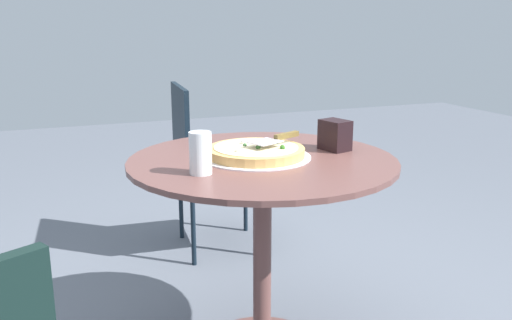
{
  "coord_description": "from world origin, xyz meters",
  "views": [
    {
      "loc": [
        0.66,
        1.63,
        1.19
      ],
      "look_at": [
        0.02,
        -0.02,
        0.74
      ],
      "focal_mm": 38.02,
      "sensor_mm": 36.0,
      "label": 1
    }
  ],
  "objects_px": {
    "patio_table": "(262,214)",
    "pizza_on_tray": "(256,152)",
    "napkin_dispenser": "(335,135)",
    "patio_chair_far": "(205,156)",
    "drinking_cup": "(200,153)",
    "pizza_server": "(277,138)"
  },
  "relations": [
    {
      "from": "patio_table",
      "to": "patio_chair_far",
      "type": "distance_m",
      "value": 1.02
    },
    {
      "from": "drinking_cup",
      "to": "patio_chair_far",
      "type": "xyz_separation_m",
      "value": [
        -0.34,
        -1.12,
        -0.3
      ]
    },
    {
      "from": "patio_table",
      "to": "patio_chair_far",
      "type": "xyz_separation_m",
      "value": [
        -0.09,
        -1.01,
        -0.04
      ]
    },
    {
      "from": "patio_table",
      "to": "drinking_cup",
      "type": "height_order",
      "value": "drinking_cup"
    },
    {
      "from": "pizza_on_tray",
      "to": "napkin_dispenser",
      "type": "height_order",
      "value": "napkin_dispenser"
    },
    {
      "from": "pizza_on_tray",
      "to": "drinking_cup",
      "type": "distance_m",
      "value": 0.27
    },
    {
      "from": "pizza_on_tray",
      "to": "drinking_cup",
      "type": "height_order",
      "value": "drinking_cup"
    },
    {
      "from": "pizza_server",
      "to": "napkin_dispenser",
      "type": "distance_m",
      "value": 0.23
    },
    {
      "from": "patio_table",
      "to": "pizza_on_tray",
      "type": "height_order",
      "value": "pizza_on_tray"
    },
    {
      "from": "patio_chair_far",
      "to": "drinking_cup",
      "type": "bearing_deg",
      "value": 73.37
    },
    {
      "from": "patio_table",
      "to": "pizza_on_tray",
      "type": "relative_size",
      "value": 2.42
    },
    {
      "from": "patio_table",
      "to": "pizza_server",
      "type": "relative_size",
      "value": 4.24
    },
    {
      "from": "pizza_on_tray",
      "to": "patio_chair_far",
      "type": "relative_size",
      "value": 0.42
    },
    {
      "from": "drinking_cup",
      "to": "napkin_dispenser",
      "type": "xyz_separation_m",
      "value": [
        -0.53,
        -0.13,
        -0.01
      ]
    },
    {
      "from": "patio_table",
      "to": "pizza_on_tray",
      "type": "bearing_deg",
      "value": -52.77
    },
    {
      "from": "patio_table",
      "to": "drinking_cup",
      "type": "bearing_deg",
      "value": 24.32
    },
    {
      "from": "patio_chair_far",
      "to": "napkin_dispenser",
      "type": "bearing_deg",
      "value": 101.0
    },
    {
      "from": "patio_table",
      "to": "pizza_server",
      "type": "distance_m",
      "value": 0.26
    },
    {
      "from": "napkin_dispenser",
      "to": "pizza_on_tray",
      "type": "bearing_deg",
      "value": -105.14
    },
    {
      "from": "patio_chair_far",
      "to": "pizza_server",
      "type": "bearing_deg",
      "value": 88.15
    },
    {
      "from": "napkin_dispenser",
      "to": "patio_chair_far",
      "type": "xyz_separation_m",
      "value": [
        0.19,
        -1.0,
        -0.29
      ]
    },
    {
      "from": "patio_table",
      "to": "drinking_cup",
      "type": "relative_size",
      "value": 7.02
    }
  ]
}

